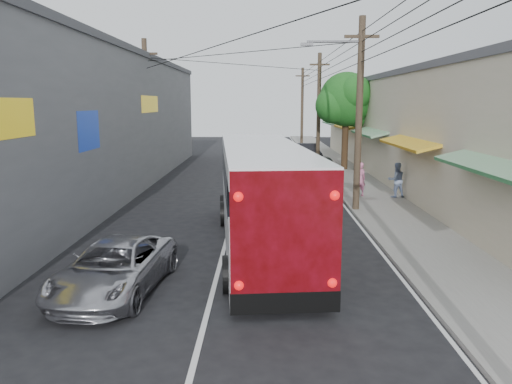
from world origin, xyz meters
TOP-DOWN VIEW (x-y plane):
  - ground at (0.00, 0.00)m, footprint 120.00×120.00m
  - sidewalk at (6.50, 20.00)m, footprint 3.00×80.00m
  - building_right at (10.99, 22.00)m, footprint 7.09×40.00m
  - building_left at (-8.50, 18.00)m, footprint 7.20×36.00m
  - utility_poles at (3.13, 20.33)m, footprint 11.80×45.28m
  - street_tree at (6.87, 26.02)m, footprint 4.40×4.00m
  - coach_bus at (1.19, 7.82)m, footprint 3.43×11.55m
  - jeepney at (-2.38, 3.71)m, footprint 2.54×4.71m
  - parked_suv at (3.80, 16.05)m, footprint 2.44×5.19m
  - parked_car_mid at (4.60, 20.74)m, footprint 1.89×4.65m
  - parked_car_far at (4.60, 30.19)m, footprint 2.07×4.70m
  - pedestrian_near at (5.91, 15.97)m, footprint 0.67×0.51m
  - pedestrian_far at (7.60, 15.69)m, footprint 0.88×0.72m

SIDE VIEW (x-z plane):
  - ground at x=0.00m, z-range 0.00..0.00m
  - sidewalk at x=6.50m, z-range 0.00..0.12m
  - jeepney at x=-2.38m, z-range 0.00..1.25m
  - parked_suv at x=3.80m, z-range 0.00..1.46m
  - parked_car_far at x=4.60m, z-range 0.00..1.50m
  - parked_car_mid at x=4.60m, z-range 0.00..1.58m
  - pedestrian_near at x=5.91m, z-range 0.12..1.77m
  - pedestrian_far at x=7.60m, z-range 0.12..1.79m
  - coach_bus at x=1.19m, z-range 0.06..3.34m
  - building_right at x=10.99m, z-range 0.03..6.28m
  - building_left at x=-8.50m, z-range 0.03..7.28m
  - utility_poles at x=3.13m, z-range 0.13..8.13m
  - street_tree at x=6.87m, z-range 1.37..7.97m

